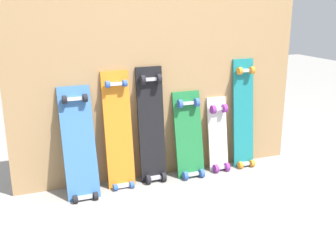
% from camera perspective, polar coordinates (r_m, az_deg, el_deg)
% --- Properties ---
extents(ground_plane, '(12.00, 12.00, 0.00)m').
position_cam_1_polar(ground_plane, '(3.23, -0.46, -6.86)').
color(ground_plane, gray).
extents(plywood_wall_panel, '(2.22, 0.04, 1.57)m').
position_cam_1_polar(plywood_wall_panel, '(3.07, -0.96, 7.17)').
color(plywood_wall_panel, tan).
rests_on(plywood_wall_panel, ground).
extents(skateboard_blue, '(0.22, 0.29, 0.82)m').
position_cam_1_polar(skateboard_blue, '(2.88, -12.15, -3.00)').
color(skateboard_blue, '#386BAD').
rests_on(skateboard_blue, ground).
extents(skateboard_orange, '(0.20, 0.19, 0.91)m').
position_cam_1_polar(skateboard_orange, '(2.97, -6.83, -1.27)').
color(skateboard_orange, orange).
rests_on(skateboard_orange, ground).
extents(skateboard_black, '(0.20, 0.18, 0.91)m').
position_cam_1_polar(skateboard_black, '(3.04, -2.25, -0.44)').
color(skateboard_black, black).
rests_on(skateboard_black, ground).
extents(skateboard_green, '(0.22, 0.21, 0.71)m').
position_cam_1_polar(skateboard_green, '(3.16, 2.95, -1.77)').
color(skateboard_green, '#1E7238').
rests_on(skateboard_green, ground).
extents(skateboard_white, '(0.16, 0.18, 0.64)m').
position_cam_1_polar(skateboard_white, '(3.29, 6.97, -1.67)').
color(skateboard_white, silver).
rests_on(skateboard_white, ground).
extents(skateboard_teal, '(0.18, 0.17, 0.93)m').
position_cam_1_polar(skateboard_teal, '(3.37, 10.41, 1.13)').
color(skateboard_teal, '#197A7F').
rests_on(skateboard_teal, ground).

